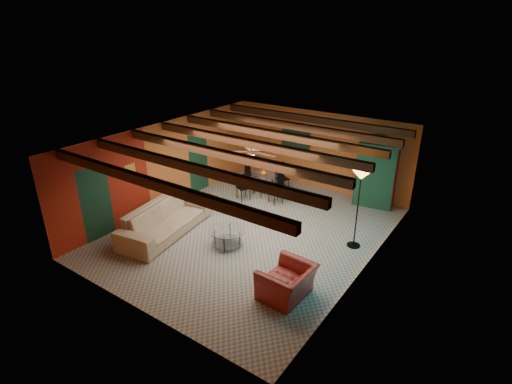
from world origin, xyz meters
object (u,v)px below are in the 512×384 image
Objects in this scene: armchair at (287,282)px; coffee_table at (227,238)px; sofa at (165,219)px; potted_plant at (382,137)px; floor_lamp at (357,210)px; vase at (264,165)px; armoire at (377,176)px; dining_table at (263,181)px.

coffee_table is at bearing -108.35° from armchair.
potted_plant is (4.13, 5.12, 1.82)m from sofa.
potted_plant is at bearing 99.17° from floor_lamp.
floor_lamp reaches higher than armchair.
potted_plant reaches higher than vase.
armchair is 0.53× the size of floor_lamp.
sofa is 4.22m from armchair.
sofa is 5.18m from floor_lamp.
vase is (-3.83, 1.42, 0.02)m from floor_lamp.
vase is (-3.38, -1.36, 0.08)m from armoire.
vase is at bearing -165.86° from armoire.
armoire reaches higher than dining_table.
armoire is at bearing 21.94° from vase.
vase reaches higher than coffee_table.
dining_table reaches higher than armchair.
sofa is at bearing -93.88° from armchair.
sofa is 3.89m from vase.
coffee_table is 3.44m from floor_lamp.
vase is (-3.38, -1.36, -1.16)m from potted_plant.
armchair is at bearing -50.93° from dining_table.
armoire reaches higher than armchair.
floor_lamp is 4.41× the size of potted_plant.
armchair is at bearing -105.86° from sofa.
armchair is 1.18× the size of coffee_table.
coffee_table is at bearing -71.91° from dining_table.
floor_lamp reaches higher than armoire.
vase reaches higher than dining_table.
dining_table is at bearing 0.00° from vase.
potted_plant is at bearing 21.94° from vase.
armoire is 9.63× the size of vase.
armoire is at bearing 99.17° from floor_lamp.
coffee_table is 0.45× the size of floor_lamp.
armchair is (4.19, -0.48, -0.06)m from sofa.
potted_plant is at bearing 21.94° from dining_table.
dining_table is at bearing 159.60° from floor_lamp.
dining_table is 0.59m from vase.
dining_table is (-1.09, 3.34, 0.25)m from coffee_table.
vase is (0.00, 0.00, 0.59)m from dining_table.
sofa is at bearing -136.71° from armoire.
potted_plant is 3.83m from vase.
armoire is at bearing -176.78° from armchair.
coffee_table is (-2.35, 0.90, -0.12)m from armchair.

